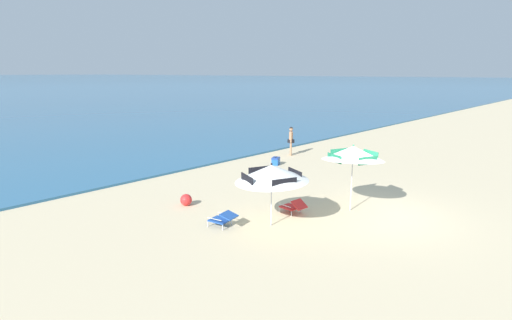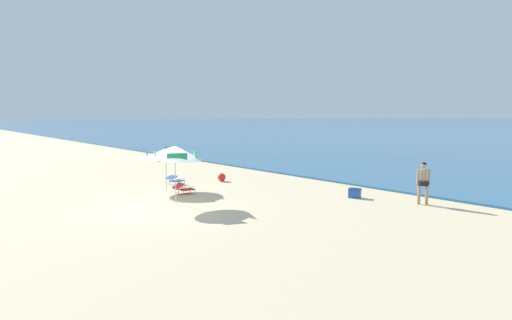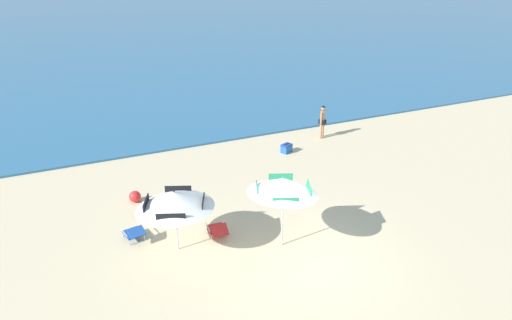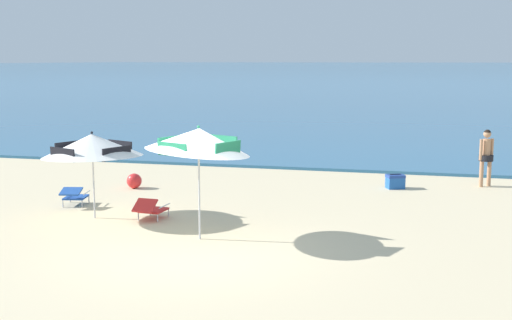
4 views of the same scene
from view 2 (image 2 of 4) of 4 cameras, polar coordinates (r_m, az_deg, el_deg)
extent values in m
plane|color=beige|center=(16.16, -13.26, -6.39)|extent=(800.00, 800.00, 0.00)
cylinder|color=silver|center=(19.57, -12.31, -1.28)|extent=(0.04, 0.04, 1.97)
cone|color=white|center=(19.49, -12.36, 0.84)|extent=(3.28, 3.28, 0.62)
cube|color=black|center=(19.58, -9.93, 0.57)|extent=(0.77, 0.35, 0.29)
cube|color=black|center=(20.33, -12.53, 0.72)|extent=(0.35, 0.77, 0.29)
cube|color=black|center=(19.46, -14.79, 0.43)|extent=(0.77, 0.35, 0.29)
cube|color=black|center=(18.68, -12.15, 0.27)|extent=(0.35, 0.77, 0.29)
sphere|color=black|center=(19.47, -12.38, 1.69)|extent=(0.06, 0.06, 0.06)
cylinder|color=silver|center=(16.42, -11.07, -2.07)|extent=(0.04, 0.04, 2.29)
cone|color=white|center=(16.32, -11.14, 1.08)|extent=(2.89, 2.87, 0.69)
cube|color=#1E724C|center=(16.42, -8.47, 0.78)|extent=(0.71, 0.33, 0.26)
cube|color=#1E724C|center=(17.09, -11.39, 0.93)|extent=(0.33, 0.71, 0.26)
cube|color=#1E724C|center=(16.27, -13.81, 0.63)|extent=(0.71, 0.33, 0.26)
cube|color=#1E724C|center=(15.57, -10.84, 0.46)|extent=(0.33, 0.71, 0.26)
sphere|color=#1E724C|center=(16.30, -11.16, 2.03)|extent=(0.06, 0.06, 0.06)
cube|color=red|center=(18.65, -9.55, -4.03)|extent=(0.56, 0.64, 0.04)
cube|color=red|center=(18.44, -10.72, -3.54)|extent=(0.52, 0.41, 0.26)
cylinder|color=silver|center=(19.01, -9.09, -4.17)|extent=(0.03, 0.03, 0.18)
cylinder|color=silver|center=(18.57, -8.42, -4.39)|extent=(0.03, 0.03, 0.18)
cylinder|color=silver|center=(18.77, -10.65, -4.32)|extent=(0.03, 0.03, 0.18)
cylinder|color=silver|center=(18.33, -10.02, -4.56)|extent=(0.03, 0.03, 0.18)
cylinder|color=silver|center=(18.88, -9.92, -3.54)|extent=(0.06, 0.54, 0.02)
cylinder|color=silver|center=(18.38, -9.18, -3.79)|extent=(0.06, 0.54, 0.02)
cube|color=#1E4799|center=(21.21, -10.87, -2.83)|extent=(0.63, 0.69, 0.04)
cube|color=#1E4799|center=(20.95, -11.63, -2.34)|extent=(0.57, 0.51, 0.14)
cylinder|color=silver|center=(21.59, -10.71, -2.97)|extent=(0.03, 0.03, 0.18)
cylinder|color=silver|center=(21.23, -9.85, -3.11)|extent=(0.03, 0.03, 0.18)
cylinder|color=silver|center=(21.23, -11.88, -3.15)|extent=(0.03, 0.03, 0.18)
cylinder|color=silver|center=(20.86, -11.03, -3.29)|extent=(0.03, 0.03, 0.18)
cylinder|color=silver|center=(21.41, -11.36, -2.44)|extent=(0.13, 0.53, 0.02)
cylinder|color=silver|center=(20.98, -10.38, -2.59)|extent=(0.13, 0.53, 0.02)
cylinder|color=tan|center=(17.43, 21.58, -4.38)|extent=(0.12, 0.12, 0.82)
cylinder|color=tan|center=(17.48, 22.52, -4.39)|extent=(0.12, 0.12, 0.82)
cylinder|color=black|center=(17.38, 22.11, -3.00)|extent=(0.41, 0.41, 0.17)
cylinder|color=tan|center=(17.34, 22.14, -2.12)|extent=(0.22, 0.22, 0.58)
cylinder|color=tan|center=(17.31, 21.47, -2.17)|extent=(0.09, 0.09, 0.61)
cylinder|color=tan|center=(17.38, 22.80, -2.19)|extent=(0.09, 0.09, 0.61)
sphere|color=tan|center=(17.29, 22.20, -0.70)|extent=(0.22, 0.22, 0.22)
sphere|color=black|center=(17.29, 22.20, -0.61)|extent=(0.20, 0.20, 0.20)
cube|color=#1E56A8|center=(18.03, 13.48, -4.58)|extent=(0.58, 0.51, 0.32)
cube|color=navy|center=(18.00, 13.49, -3.96)|extent=(0.59, 0.52, 0.08)
cylinder|color=black|center=(17.99, 13.50, -3.79)|extent=(0.32, 0.16, 0.02)
sphere|color=red|center=(22.01, -4.77, -2.39)|extent=(0.43, 0.43, 0.43)
camera|label=1|loc=(26.50, -37.48, 7.68)|focal=28.13mm
camera|label=3|loc=(20.55, -47.64, 16.87)|focal=31.14mm
camera|label=4|loc=(11.06, -65.36, 3.71)|focal=46.26mm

